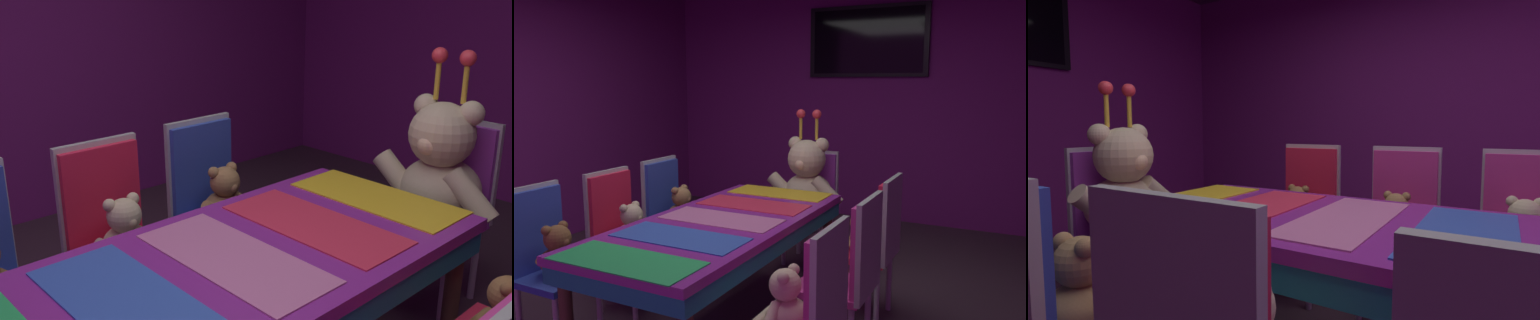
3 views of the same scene
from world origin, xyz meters
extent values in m
cube|color=purple|center=(0.00, 0.00, 0.71)|extent=(0.90, 2.00, 0.05)
cube|color=teal|center=(0.00, 0.00, 0.64)|extent=(0.88, 1.96, 0.10)
cylinder|color=#4C3826|center=(0.38, 0.90, 0.34)|extent=(0.07, 0.07, 0.69)
cylinder|color=#4C3826|center=(-0.38, 0.90, 0.34)|extent=(0.07, 0.07, 0.69)
cube|color=blue|center=(0.00, -0.42, 0.74)|extent=(0.77, 0.32, 0.01)
cube|color=pink|center=(0.00, 0.00, 0.74)|extent=(0.77, 0.32, 0.01)
cube|color=#E52D4C|center=(0.00, 0.42, 0.74)|extent=(0.77, 0.32, 0.01)
cube|color=yellow|center=(0.00, 0.85, 0.74)|extent=(0.77, 0.32, 0.01)
cylinder|color=brown|center=(-0.71, -0.53, 0.56)|extent=(0.05, 0.14, 0.13)
cylinder|color=brown|center=(-0.63, -0.58, 0.49)|extent=(0.07, 0.15, 0.07)
cube|color=red|center=(-0.73, -0.02, 0.44)|extent=(0.40, 0.40, 0.04)
cube|color=red|center=(-0.91, -0.02, 0.71)|extent=(0.05, 0.38, 0.50)
cube|color=#B2B2B7|center=(-0.93, -0.02, 0.71)|extent=(0.03, 0.41, 0.55)
cylinder|color=#B2B2B7|center=(-0.57, 0.14, 0.21)|extent=(0.04, 0.04, 0.42)
cylinder|color=#B2B2B7|center=(-0.89, 0.14, 0.21)|extent=(0.04, 0.04, 0.42)
cylinder|color=#B2B2B7|center=(-0.89, -0.18, 0.21)|extent=(0.04, 0.04, 0.42)
ellipsoid|color=beige|center=(-0.73, -0.02, 0.55)|extent=(0.19, 0.19, 0.16)
sphere|color=beige|center=(-0.72, -0.02, 0.69)|extent=(0.16, 0.16, 0.16)
sphere|color=#FDDCAD|center=(-0.66, -0.02, 0.67)|extent=(0.06, 0.06, 0.06)
sphere|color=beige|center=(-0.73, 0.04, 0.74)|extent=(0.06, 0.06, 0.06)
sphere|color=beige|center=(-0.73, -0.08, 0.74)|extent=(0.06, 0.06, 0.06)
cylinder|color=beige|center=(-0.69, 0.07, 0.56)|extent=(0.05, 0.14, 0.13)
cylinder|color=beige|center=(-0.69, -0.12, 0.56)|extent=(0.05, 0.14, 0.13)
cylinder|color=beige|center=(-0.61, 0.03, 0.49)|extent=(0.07, 0.15, 0.07)
cylinder|color=beige|center=(-0.61, -0.07, 0.49)|extent=(0.07, 0.15, 0.07)
cube|color=#2D47B2|center=(-0.76, 0.58, 0.44)|extent=(0.40, 0.40, 0.04)
cube|color=#2D47B2|center=(-0.94, 0.58, 0.71)|extent=(0.05, 0.38, 0.50)
cube|color=#B2B2B7|center=(-0.96, 0.58, 0.71)|extent=(0.03, 0.41, 0.55)
cylinder|color=#B2B2B7|center=(-0.60, 0.74, 0.21)|extent=(0.04, 0.04, 0.42)
cylinder|color=#B2B2B7|center=(-0.60, 0.42, 0.21)|extent=(0.04, 0.04, 0.42)
cylinder|color=#B2B2B7|center=(-0.92, 0.74, 0.21)|extent=(0.04, 0.04, 0.42)
cylinder|color=#B2B2B7|center=(-0.92, 0.42, 0.21)|extent=(0.04, 0.04, 0.42)
ellipsoid|color=#9E7247|center=(-0.76, 0.58, 0.55)|extent=(0.20, 0.20, 0.16)
sphere|color=#9E7247|center=(-0.74, 0.58, 0.69)|extent=(0.16, 0.16, 0.16)
sphere|color=tan|center=(-0.69, 0.58, 0.68)|extent=(0.06, 0.06, 0.06)
sphere|color=#9E7247|center=(-0.76, 0.64, 0.75)|extent=(0.06, 0.06, 0.06)
sphere|color=#9E7247|center=(-0.76, 0.52, 0.75)|extent=(0.06, 0.06, 0.06)
cylinder|color=#9E7247|center=(-0.72, 0.68, 0.56)|extent=(0.05, 0.14, 0.13)
cylinder|color=#9E7247|center=(-0.72, 0.48, 0.56)|extent=(0.05, 0.14, 0.13)
cylinder|color=#9E7247|center=(-0.63, 0.63, 0.49)|extent=(0.07, 0.15, 0.07)
cylinder|color=#9E7247|center=(-0.63, 0.53, 0.49)|extent=(0.07, 0.15, 0.07)
sphere|color=olive|center=(0.72, 0.62, 0.65)|extent=(0.13, 0.13, 0.13)
sphere|color=#AE7747|center=(0.67, 0.62, 0.64)|extent=(0.05, 0.05, 0.05)
sphere|color=olive|center=(0.73, 0.57, 0.70)|extent=(0.05, 0.05, 0.05)
cylinder|color=olive|center=(0.70, 0.70, 0.55)|extent=(0.05, 0.12, 0.11)
cube|color=purple|center=(0.00, 1.42, 0.44)|extent=(0.40, 0.40, 0.04)
cube|color=purple|center=(0.00, 1.60, 0.71)|extent=(0.38, 0.05, 0.50)
cube|color=#B2B2B7|center=(0.00, 1.62, 0.71)|extent=(0.41, 0.03, 0.55)
cylinder|color=#B2B2B7|center=(0.16, 1.58, 0.21)|extent=(0.04, 0.04, 0.42)
cylinder|color=#B2B2B7|center=(0.16, 1.26, 0.21)|extent=(0.04, 0.04, 0.42)
cylinder|color=#B2B2B7|center=(-0.16, 1.58, 0.21)|extent=(0.04, 0.04, 0.42)
cylinder|color=#B2B2B7|center=(-0.16, 1.26, 0.21)|extent=(0.04, 0.04, 0.42)
ellipsoid|color=beige|center=(0.00, 1.42, 0.64)|extent=(0.41, 0.41, 0.33)
sphere|color=beige|center=(0.00, 1.38, 0.94)|extent=(0.33, 0.33, 0.33)
sphere|color=#FDDCAD|center=(0.00, 1.27, 0.91)|extent=(0.12, 0.12, 0.12)
sphere|color=beige|center=(0.12, 1.42, 1.06)|extent=(0.12, 0.12, 0.12)
sphere|color=beige|center=(-0.12, 1.42, 1.06)|extent=(0.12, 0.12, 0.12)
cylinder|color=beige|center=(0.21, 1.34, 0.67)|extent=(0.29, 0.11, 0.27)
cylinder|color=beige|center=(-0.21, 1.34, 0.67)|extent=(0.29, 0.11, 0.27)
cylinder|color=beige|center=(0.11, 1.15, 0.53)|extent=(0.31, 0.14, 0.14)
cylinder|color=beige|center=(-0.11, 1.15, 0.53)|extent=(0.31, 0.14, 0.14)
cylinder|color=gold|center=(0.07, 1.42, 1.21)|extent=(0.03, 0.03, 0.22)
sphere|color=#E5333F|center=(0.07, 1.42, 1.32)|extent=(0.08, 0.08, 0.08)
cylinder|color=gold|center=(-0.07, 1.42, 1.21)|extent=(0.03, 0.03, 0.22)
sphere|color=#E5333F|center=(-0.07, 1.42, 1.32)|extent=(0.08, 0.08, 0.08)
camera|label=1|loc=(1.38, -1.17, 1.68)|focal=39.80mm
camera|label=2|loc=(1.70, -2.64, 1.60)|focal=35.74mm
camera|label=3|loc=(-1.38, -0.53, 1.10)|focal=26.05mm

